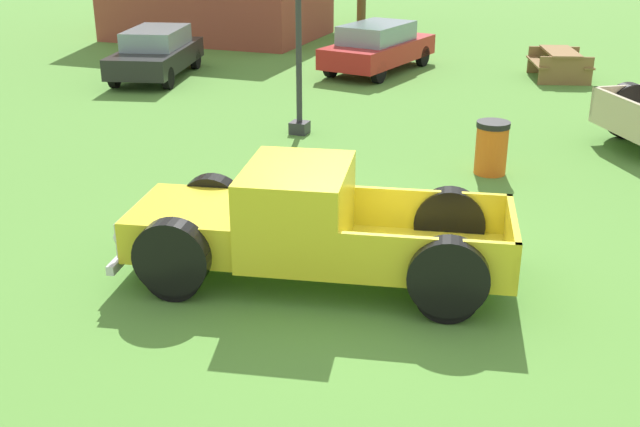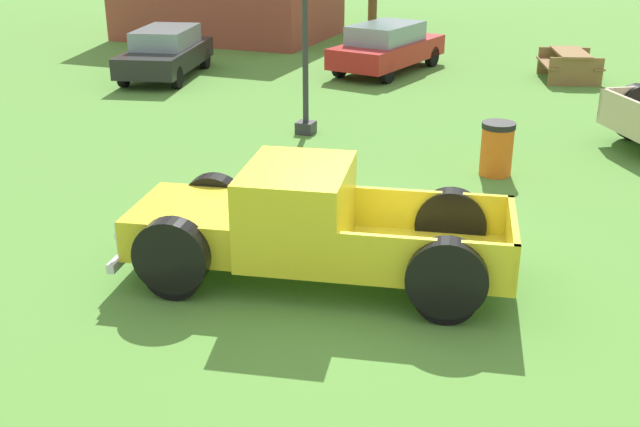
# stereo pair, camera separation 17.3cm
# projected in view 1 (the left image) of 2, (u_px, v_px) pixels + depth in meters

# --- Properties ---
(ground_plane) EXTENTS (80.00, 80.00, 0.00)m
(ground_plane) POSITION_uv_depth(u_px,v_px,m) (344.00, 276.00, 9.94)
(ground_plane) COLOR #548C38
(pickup_truck_foreground) EXTENTS (5.10, 2.67, 1.49)m
(pickup_truck_foreground) POSITION_uv_depth(u_px,v_px,m) (292.00, 226.00, 9.67)
(pickup_truck_foreground) COLOR yellow
(pickup_truck_foreground) RESTS_ON ground_plane
(sedan_distant_a) EXTENTS (2.52, 4.25, 1.33)m
(sedan_distant_a) POSITION_uv_depth(u_px,v_px,m) (156.00, 52.00, 21.16)
(sedan_distant_a) COLOR black
(sedan_distant_a) RESTS_ON ground_plane
(sedan_distant_b) EXTENTS (2.47, 4.36, 1.37)m
(sedan_distant_b) POSITION_uv_depth(u_px,v_px,m) (378.00, 46.00, 21.90)
(sedan_distant_b) COLOR #B21E1E
(sedan_distant_b) RESTS_ON ground_plane
(lamp_post_far) EXTENTS (0.36, 0.36, 3.70)m
(lamp_post_far) POSITION_uv_depth(u_px,v_px,m) (299.00, 40.00, 15.45)
(lamp_post_far) COLOR #2D2D33
(lamp_post_far) RESTS_ON ground_plane
(picnic_table) EXTENTS (1.93, 2.14, 0.78)m
(picnic_table) POSITION_uv_depth(u_px,v_px,m) (560.00, 61.00, 21.07)
(picnic_table) COLOR olive
(picnic_table) RESTS_ON ground_plane
(trash_can) EXTENTS (0.59, 0.59, 0.95)m
(trash_can) POSITION_uv_depth(u_px,v_px,m) (492.00, 148.00, 13.58)
(trash_can) COLOR orange
(trash_can) RESTS_ON ground_plane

